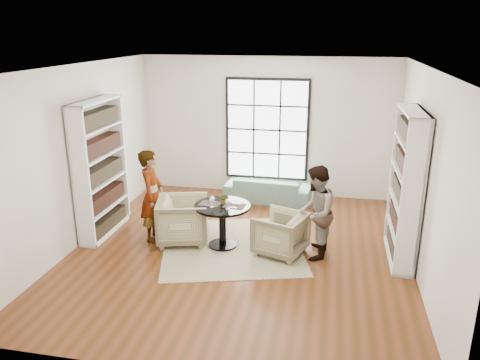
% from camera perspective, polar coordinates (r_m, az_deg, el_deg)
% --- Properties ---
extents(ground, '(6.00, 6.00, 0.00)m').
position_cam_1_polar(ground, '(7.90, -0.01, -8.64)').
color(ground, brown).
extents(room_shell, '(6.00, 6.01, 6.00)m').
position_cam_1_polar(room_shell, '(7.93, 0.77, 1.25)').
color(room_shell, silver).
rests_on(room_shell, ground).
extents(rug, '(2.84, 2.84, 0.01)m').
position_cam_1_polar(rug, '(8.05, -0.96, -8.05)').
color(rug, tan).
rests_on(rug, ground).
extents(pedestal_table, '(0.94, 0.94, 0.75)m').
position_cam_1_polar(pedestal_table, '(7.85, -2.15, -4.47)').
color(pedestal_table, black).
rests_on(pedestal_table, ground).
extents(sofa, '(1.85, 0.84, 0.53)m').
position_cam_1_polar(sofa, '(10.01, 3.43, -1.15)').
color(sofa, gray).
rests_on(sofa, ground).
extents(armchair_left, '(1.05, 1.03, 0.79)m').
position_cam_1_polar(armchair_left, '(8.15, -6.93, -4.86)').
color(armchair_left, tan).
rests_on(armchair_left, ground).
extents(armchair_right, '(0.97, 0.96, 0.70)m').
position_cam_1_polar(armchair_right, '(7.71, 4.93, -6.53)').
color(armchair_right, tan).
rests_on(armchair_right, ground).
extents(person_left, '(0.46, 0.63, 1.61)m').
position_cam_1_polar(person_left, '(8.18, -10.70, -1.87)').
color(person_left, gray).
rests_on(person_left, ground).
extents(person_right, '(0.62, 0.78, 1.52)m').
position_cam_1_polar(person_right, '(7.52, 9.19, -3.95)').
color(person_right, gray).
rests_on(person_right, ground).
extents(placemat_left, '(0.36, 0.29, 0.01)m').
position_cam_1_polar(placemat_left, '(7.84, -3.66, -2.89)').
color(placemat_left, '#292724').
rests_on(placemat_left, pedestal_table).
extents(placemat_right, '(0.36, 0.29, 0.01)m').
position_cam_1_polar(placemat_right, '(7.73, -0.69, -3.16)').
color(placemat_right, '#292724').
rests_on(placemat_right, pedestal_table).
extents(cutlery_left, '(0.16, 0.23, 0.01)m').
position_cam_1_polar(cutlery_left, '(7.83, -3.66, -2.85)').
color(cutlery_left, silver).
rests_on(cutlery_left, placemat_left).
extents(cutlery_right, '(0.16, 0.23, 0.01)m').
position_cam_1_polar(cutlery_right, '(7.73, -0.69, -3.11)').
color(cutlery_right, silver).
rests_on(cutlery_right, placemat_right).
extents(wine_glass_left, '(0.08, 0.08, 0.19)m').
position_cam_1_polar(wine_glass_left, '(7.65, -3.43, -2.38)').
color(wine_glass_left, silver).
rests_on(wine_glass_left, pedestal_table).
extents(wine_glass_right, '(0.08, 0.08, 0.18)m').
position_cam_1_polar(wine_glass_right, '(7.56, -1.51, -2.67)').
color(wine_glass_right, silver).
rests_on(wine_glass_right, pedestal_table).
extents(flower_centerpiece, '(0.21, 0.19, 0.19)m').
position_cam_1_polar(flower_centerpiece, '(7.79, -1.96, -2.26)').
color(flower_centerpiece, gray).
rests_on(flower_centerpiece, pedestal_table).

